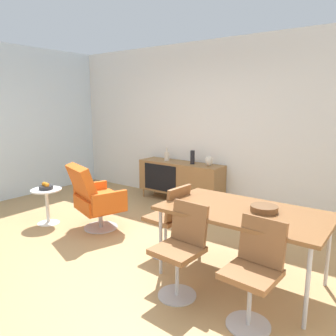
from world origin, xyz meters
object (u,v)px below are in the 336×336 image
object	(u,v)px
vase_ceramic_small	(209,161)
lounge_chair_red	(95,197)
vase_cobalt	(192,157)
vase_sculptural_dark	(167,156)
dining_chair_front_right	(254,269)
wooden_bowl_on_table	(264,209)
sideboard	(180,178)
dining_chair_near_window	(170,217)
dining_chair_front_left	(181,246)
dining_table	(243,214)
side_table_round	(47,202)
fruit_bowl	(46,187)

from	to	relation	value
vase_ceramic_small	lounge_chair_red	distance (m)	2.01
vase_cobalt	vase_sculptural_dark	distance (m)	0.56
dining_chair_front_right	lounge_chair_red	world-z (taller)	lounge_chair_red
lounge_chair_red	dining_chair_front_right	bearing A→B (deg)	-13.20
wooden_bowl_on_table	lounge_chair_red	distance (m)	2.42
sideboard	dining_chair_near_window	bearing A→B (deg)	-58.80
dining_chair_front_left	dining_chair_near_window	xyz separation A→B (m)	(-0.54, 0.56, 0.00)
dining_table	lounge_chair_red	world-z (taller)	lounge_chair_red
wooden_bowl_on_table	dining_chair_front_right	distance (m)	0.71
vase_sculptural_dark	vase_cobalt	bearing A→B (deg)	-0.00
vase_cobalt	wooden_bowl_on_table	xyz separation A→B (m)	(1.96, -1.81, -0.07)
side_table_round	vase_sculptural_dark	bearing A→B (deg)	72.77
sideboard	wooden_bowl_on_table	distance (m)	2.87
vase_cobalt	lounge_chair_red	bearing A→B (deg)	-103.80
wooden_bowl_on_table	dining_chair_front_left	bearing A→B (deg)	-130.61
dining_chair_front_left	dining_chair_front_right	distance (m)	0.70
vase_cobalt	side_table_round	size ratio (longest dim) A/B	0.46
dining_chair_near_window	fruit_bowl	xyz separation A→B (m)	(-2.09, -0.22, 0.09)
sideboard	vase_ceramic_small	distance (m)	0.68
sideboard	dining_table	world-z (taller)	dining_table
wooden_bowl_on_table	dining_chair_front_right	size ratio (longest dim) A/B	0.30
dining_chair_near_window	dining_table	bearing A→B (deg)	0.24
vase_sculptural_dark	dining_chair_front_right	xyz separation A→B (m)	(2.69, -2.43, -0.34)
vase_sculptural_dark	vase_ceramic_small	world-z (taller)	vase_sculptural_dark
vase_ceramic_small	fruit_bowl	world-z (taller)	vase_ceramic_small
dining_table	dining_chair_front_left	size ratio (longest dim) A/B	1.87
vase_sculptural_dark	lounge_chair_red	bearing A→B (deg)	-86.53
vase_ceramic_small	wooden_bowl_on_table	xyz separation A→B (m)	(1.63, -1.81, -0.04)
wooden_bowl_on_table	dining_chair_near_window	world-z (taller)	dining_chair_near_window
dining_chair_front_right	lounge_chair_red	distance (m)	2.65
vase_cobalt	fruit_bowl	distance (m)	2.43
vase_ceramic_small	dining_chair_front_left	distance (m)	2.69
vase_sculptural_dark	dining_chair_front_left	xyz separation A→B (m)	(1.99, -2.43, -0.34)
vase_ceramic_small	dining_chair_front_left	size ratio (longest dim) A/B	0.20
vase_cobalt	vase_sculptural_dark	size ratio (longest dim) A/B	0.97
dining_table	vase_ceramic_small	bearing A→B (deg)	127.74
dining_chair_near_window	dining_chair_front_left	bearing A→B (deg)	-45.67
sideboard	vase_cobalt	world-z (taller)	vase_cobalt
vase_cobalt	vase_sculptural_dark	bearing A→B (deg)	180.00
sideboard	dining_table	size ratio (longest dim) A/B	1.00
sideboard	lounge_chair_red	bearing A→B (deg)	-96.22
dining_chair_near_window	fruit_bowl	world-z (taller)	dining_chair_near_window
vase_sculptural_dark	vase_ceramic_small	xyz separation A→B (m)	(0.88, -0.00, -0.00)
vase_cobalt	lounge_chair_red	world-z (taller)	vase_cobalt
vase_cobalt	vase_sculptural_dark	xyz separation A→B (m)	(-0.56, 0.00, -0.03)
sideboard	vase_ceramic_small	size ratio (longest dim) A/B	9.17
wooden_bowl_on_table	side_table_round	bearing A→B (deg)	-174.91
dining_chair_near_window	dining_chair_front_right	world-z (taller)	same
side_table_round	vase_cobalt	bearing A→B (deg)	60.00
vase_sculptural_dark	side_table_round	size ratio (longest dim) A/B	0.47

